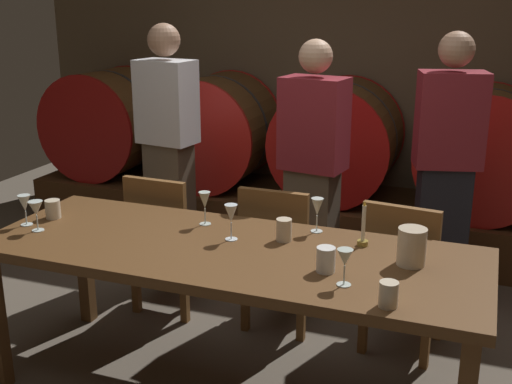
% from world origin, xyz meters
% --- Properties ---
extents(back_wall, '(5.75, 0.24, 2.54)m').
position_xyz_m(back_wall, '(0.00, 2.71, 1.27)').
color(back_wall, brown).
rests_on(back_wall, ground).
extents(barrel_shelf, '(5.17, 0.90, 0.36)m').
position_xyz_m(barrel_shelf, '(0.00, 2.16, 0.18)').
color(barrel_shelf, '#4C2D16').
rests_on(barrel_shelf, ground).
extents(wine_barrel_far_left, '(0.92, 0.76, 0.92)m').
position_xyz_m(wine_barrel_far_left, '(-2.09, 2.16, 0.82)').
color(wine_barrel_far_left, brown).
rests_on(wine_barrel_far_left, barrel_shelf).
extents(wine_barrel_left, '(0.92, 0.76, 0.92)m').
position_xyz_m(wine_barrel_left, '(-1.05, 2.16, 0.82)').
color(wine_barrel_left, brown).
rests_on(wine_barrel_left, barrel_shelf).
extents(wine_barrel_center, '(0.92, 0.76, 0.92)m').
position_xyz_m(wine_barrel_center, '(-0.02, 2.16, 0.82)').
color(wine_barrel_center, brown).
rests_on(wine_barrel_center, barrel_shelf).
extents(wine_barrel_right, '(0.92, 0.76, 0.92)m').
position_xyz_m(wine_barrel_right, '(1.05, 2.16, 0.82)').
color(wine_barrel_right, brown).
rests_on(wine_barrel_right, barrel_shelf).
extents(dining_table, '(2.36, 0.86, 0.77)m').
position_xyz_m(dining_table, '(0.00, -0.04, 0.69)').
color(dining_table, brown).
rests_on(dining_table, ground).
extents(chair_left, '(0.41, 0.41, 0.88)m').
position_xyz_m(chair_left, '(-0.70, 0.61, 0.49)').
color(chair_left, brown).
rests_on(chair_left, ground).
extents(chair_center, '(0.40, 0.40, 0.88)m').
position_xyz_m(chair_center, '(0.02, 0.64, 0.49)').
color(chair_center, brown).
rests_on(chair_center, ground).
extents(chair_right, '(0.44, 0.44, 0.88)m').
position_xyz_m(chair_right, '(0.72, 0.61, 0.49)').
color(chair_right, brown).
rests_on(chair_right, ground).
extents(guest_left, '(0.41, 0.29, 1.72)m').
position_xyz_m(guest_left, '(-0.97, 1.19, 0.89)').
color(guest_left, brown).
rests_on(guest_left, ground).
extents(guest_center, '(0.41, 0.30, 1.65)m').
position_xyz_m(guest_center, '(0.09, 1.05, 0.85)').
color(guest_center, brown).
rests_on(guest_center, ground).
extents(guest_right, '(0.43, 0.33, 1.70)m').
position_xyz_m(guest_right, '(0.86, 1.23, 0.87)').
color(guest_right, black).
rests_on(guest_right, ground).
extents(candle_center, '(0.05, 0.05, 0.22)m').
position_xyz_m(candle_center, '(0.58, 0.20, 0.83)').
color(candle_center, olive).
rests_on(candle_center, dining_table).
extents(pitcher, '(0.13, 0.13, 0.17)m').
position_xyz_m(pitcher, '(0.82, 0.05, 0.85)').
color(pitcher, beige).
rests_on(pitcher, dining_table).
extents(wine_glass_far_left, '(0.06, 0.06, 0.16)m').
position_xyz_m(wine_glass_far_left, '(-1.10, -0.12, 0.88)').
color(wine_glass_far_left, silver).
rests_on(wine_glass_far_left, dining_table).
extents(wine_glass_left, '(0.07, 0.07, 0.15)m').
position_xyz_m(wine_glass_left, '(-0.99, -0.17, 0.88)').
color(wine_glass_left, silver).
rests_on(wine_glass_left, dining_table).
extents(wine_glass_center_left, '(0.06, 0.06, 0.17)m').
position_xyz_m(wine_glass_center_left, '(-0.24, 0.21, 0.89)').
color(wine_glass_center_left, silver).
rests_on(wine_glass_center_left, dining_table).
extents(wine_glass_center_right, '(0.06, 0.06, 0.18)m').
position_xyz_m(wine_glass_center_right, '(-0.03, 0.05, 0.89)').
color(wine_glass_center_right, white).
rests_on(wine_glass_center_right, dining_table).
extents(wine_glass_right, '(0.06, 0.06, 0.17)m').
position_xyz_m(wine_glass_right, '(0.32, 0.30, 0.89)').
color(wine_glass_right, silver).
rests_on(wine_glass_right, dining_table).
extents(wine_glass_far_right, '(0.07, 0.07, 0.16)m').
position_xyz_m(wine_glass_far_right, '(0.59, -0.25, 0.88)').
color(wine_glass_far_right, silver).
rests_on(wine_glass_far_right, dining_table).
extents(cup_far_left, '(0.08, 0.08, 0.10)m').
position_xyz_m(cup_far_left, '(-1.04, 0.02, 0.81)').
color(cup_far_left, beige).
rests_on(cup_far_left, dining_table).
extents(cup_center_left, '(0.07, 0.07, 0.11)m').
position_xyz_m(cup_center_left, '(0.21, 0.13, 0.82)').
color(cup_center_left, beige).
rests_on(cup_center_left, dining_table).
extents(cup_center_right, '(0.08, 0.08, 0.11)m').
position_xyz_m(cup_center_right, '(0.49, -0.15, 0.82)').
color(cup_center_right, white).
rests_on(cup_center_right, dining_table).
extents(cup_far_right, '(0.07, 0.07, 0.10)m').
position_xyz_m(cup_far_right, '(0.79, -0.38, 0.82)').
color(cup_far_right, beige).
rests_on(cup_far_right, dining_table).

